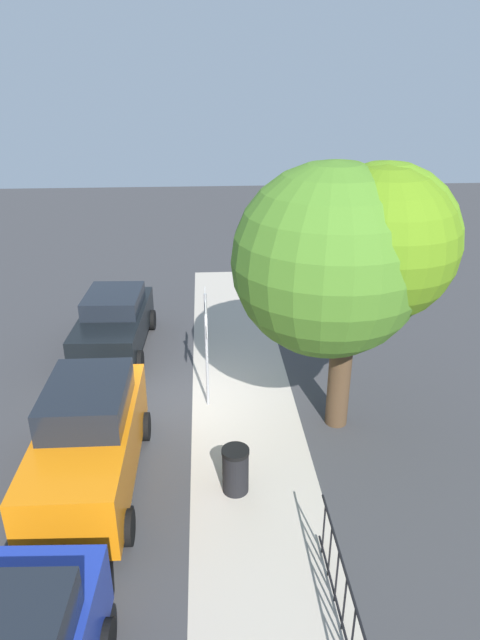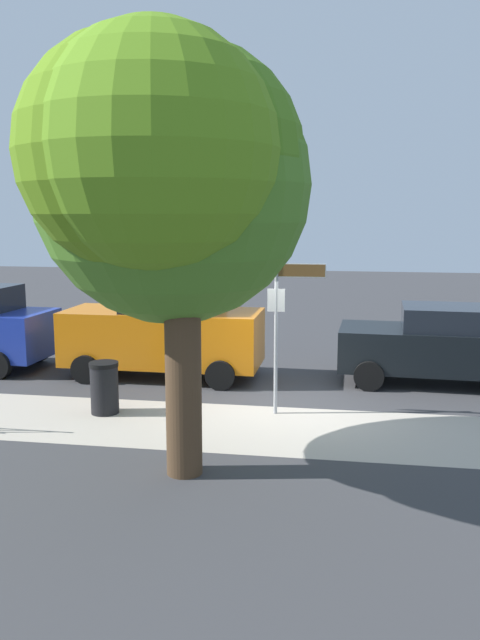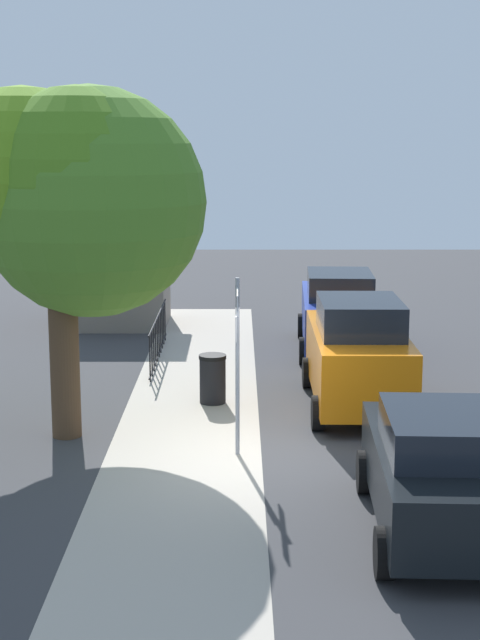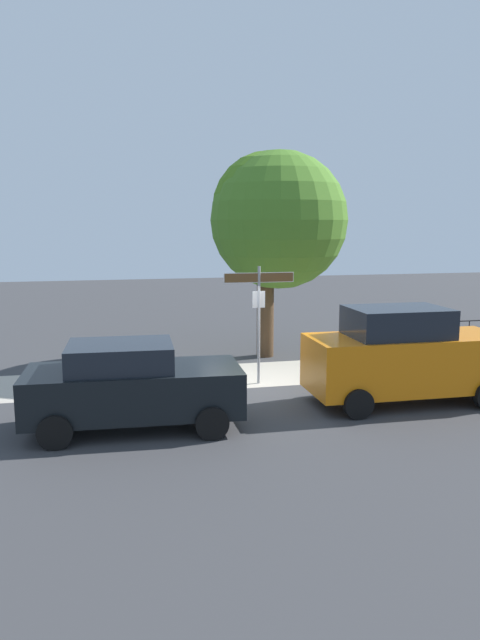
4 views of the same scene
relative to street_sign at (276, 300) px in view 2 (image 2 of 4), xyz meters
name	(u,v)px [view 2 (image 2 of 4)]	position (x,y,z in m)	size (l,w,h in m)	color
ground_plane	(287,407)	(-0.18, -0.40, -2.16)	(60.00, 60.00, 0.00)	#38383A
sidewalk_strip	(169,423)	(1.82, 0.90, -2.16)	(24.00, 2.60, 0.00)	#B0A596
street_sign	(276,300)	(0.00, 0.00, 0.00)	(1.79, 0.07, 2.98)	#9EA0A5
shade_tree	(167,168)	(1.20, 2.96, 2.17)	(3.98, 4.67, 6.11)	#4A3522
car_black	(439,344)	(-3.30, -2.73, -1.28)	(4.27, 2.17, 1.73)	black
car_orange	(165,331)	(2.79, -2.33, -1.08)	(4.48, 1.99, 2.19)	orange
trash_bin	(104,388)	(3.17, 0.50, -1.67)	(0.55, 0.55, 0.98)	black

